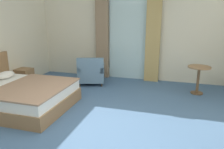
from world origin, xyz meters
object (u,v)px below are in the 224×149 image
(nightstand, at_px, (25,77))
(armchair_by_window, at_px, (91,73))
(bed, at_px, (19,95))
(round_cafe_table, at_px, (199,74))

(nightstand, distance_m, armchair_by_window, 1.93)
(bed, bearing_deg, round_cafe_table, 28.15)
(bed, relative_size, armchair_by_window, 2.28)
(bed, xyz_separation_m, armchair_by_window, (0.91, 2.05, 0.05))
(bed, distance_m, round_cafe_table, 4.41)
(nightstand, relative_size, armchair_by_window, 0.54)
(bed, relative_size, round_cafe_table, 2.95)
(bed, distance_m, nightstand, 1.58)
(round_cafe_table, bearing_deg, armchair_by_window, -179.52)
(bed, xyz_separation_m, nightstand, (-0.88, 1.32, -0.03))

